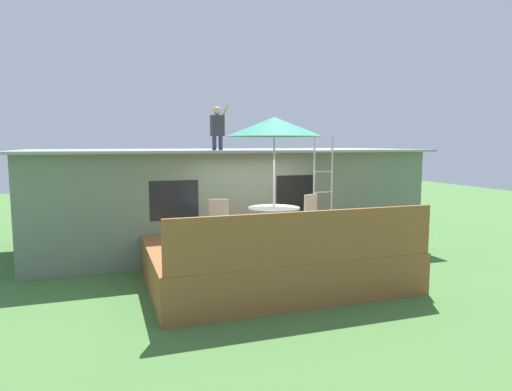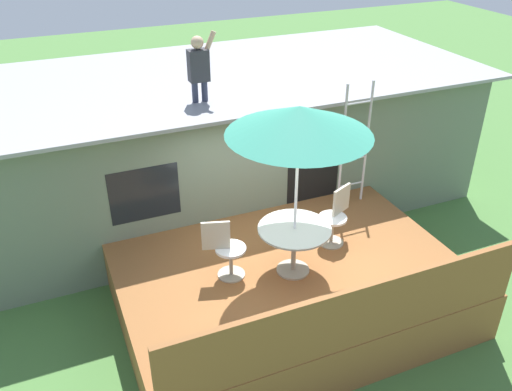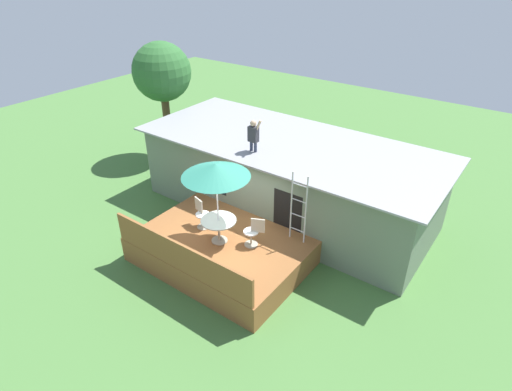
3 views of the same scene
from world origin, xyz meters
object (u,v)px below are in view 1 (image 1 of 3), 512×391
object	(u,v)px
step_ladder	(323,182)
person_figure	(218,125)
patio_chair_right	(307,216)
patio_table	(274,215)
patio_chair_left	(225,222)
patio_umbrella	(274,127)

from	to	relation	value
step_ladder	person_figure	world-z (taller)	person_figure
person_figure	patio_chair_right	bearing A→B (deg)	-53.93
patio_table	patio_chair_left	world-z (taller)	patio_chair_left
patio_table	step_ladder	size ratio (longest dim) A/B	0.47
patio_table	patio_chair_left	size ratio (longest dim) A/B	1.13
patio_umbrella	step_ladder	distance (m)	2.61
patio_umbrella	patio_chair_left	bearing A→B (deg)	163.39
patio_umbrella	step_ladder	size ratio (longest dim) A/B	1.15
patio_table	patio_umbrella	size ratio (longest dim) A/B	0.41
patio_table	patio_chair_right	size ratio (longest dim) A/B	1.13
patio_table	person_figure	bearing A→B (deg)	102.10
patio_chair_left	patio_chair_right	size ratio (longest dim) A/B	1.00
step_ladder	patio_chair_right	xyz separation A→B (m)	(-0.88, -0.97, -0.64)
person_figure	patio_chair_right	xyz separation A→B (m)	(1.46, -2.01, -2.01)
step_ladder	patio_chair_left	distance (m)	3.04
step_ladder	person_figure	bearing A→B (deg)	156.13
patio_umbrella	step_ladder	bearing A→B (deg)	37.62
patio_table	step_ladder	world-z (taller)	step_ladder
patio_table	patio_chair_right	world-z (taller)	patio_chair_right
patio_chair_left	step_ladder	bearing A→B (deg)	38.84
person_figure	patio_chair_left	xyz separation A→B (m)	(-0.41, -2.16, -2.01)
patio_umbrella	patio_table	bearing A→B (deg)	-91.79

